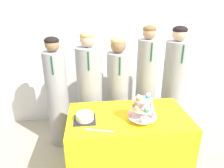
% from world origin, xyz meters
% --- Properties ---
extents(wall_back, '(9.00, 0.06, 2.70)m').
position_xyz_m(wall_back, '(0.00, 1.61, 1.35)').
color(wall_back, silver).
rests_on(wall_back, ground_plane).
extents(table, '(1.25, 0.70, 0.72)m').
position_xyz_m(table, '(0.00, 0.35, 0.36)').
color(table, yellow).
rests_on(table, ground_plane).
extents(round_cake, '(0.21, 0.21, 0.10)m').
position_xyz_m(round_cake, '(-0.45, 0.30, 0.77)').
color(round_cake, '#232328').
rests_on(round_cake, table).
extents(cake_knife, '(0.27, 0.08, 0.01)m').
position_xyz_m(cake_knife, '(-0.36, 0.12, 0.72)').
color(cake_knife, silver).
rests_on(cake_knife, table).
extents(cupcake_stand, '(0.28, 0.28, 0.30)m').
position_xyz_m(cupcake_stand, '(0.12, 0.24, 0.86)').
color(cupcake_stand, silver).
rests_on(cupcake_stand, table).
extents(student_0, '(0.27, 0.28, 1.45)m').
position_xyz_m(student_0, '(-0.81, 0.97, 0.69)').
color(student_0, '#939399').
rests_on(student_0, ground_plane).
extents(student_1, '(0.32, 0.32, 1.51)m').
position_xyz_m(student_1, '(-0.39, 0.97, 0.71)').
color(student_1, '#939399').
rests_on(student_1, ground_plane).
extents(student_2, '(0.28, 0.28, 1.44)m').
position_xyz_m(student_2, '(-0.02, 0.97, 0.70)').
color(student_2, '#939399').
rests_on(student_2, ground_plane).
extents(student_3, '(0.26, 0.27, 1.56)m').
position_xyz_m(student_3, '(0.35, 0.97, 0.75)').
color(student_3, '#939399').
rests_on(student_3, ground_plane).
extents(student_4, '(0.30, 0.31, 1.56)m').
position_xyz_m(student_4, '(0.74, 0.97, 0.74)').
color(student_4, '#939399').
rests_on(student_4, ground_plane).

